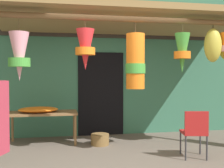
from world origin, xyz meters
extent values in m
plane|color=#60564C|center=(0.00, 0.00, 0.00)|extent=(30.00, 30.00, 0.00)
cube|color=#387056|center=(0.00, 2.27, 1.99)|extent=(12.32, 0.25, 3.98)
cube|color=#2D2823|center=(0.00, 2.12, 2.47)|extent=(11.09, 0.04, 0.24)
cube|color=black|center=(-0.09, 2.13, 1.00)|extent=(1.10, 0.03, 2.00)
cylinder|color=brown|center=(-2.08, 2.24, 1.22)|extent=(0.09, 0.09, 2.44)
cylinder|color=brown|center=(2.51, 2.24, 1.22)|extent=(0.09, 0.09, 2.44)
cylinder|color=brown|center=(0.22, 0.34, 2.44)|extent=(4.79, 0.10, 0.10)
cylinder|color=brown|center=(0.22, 2.24, 2.59)|extent=(4.79, 0.10, 0.10)
cube|color=olive|center=(0.22, 1.29, 2.56)|extent=(5.09, 2.40, 0.30)
cylinder|color=brown|center=(-1.70, 0.40, 2.28)|extent=(0.01, 0.01, 0.22)
cone|color=pink|center=(-1.70, 0.40, 1.76)|extent=(0.33, 0.33, 0.81)
cylinder|color=green|center=(-1.70, 0.40, 1.67)|extent=(0.36, 0.36, 0.15)
cylinder|color=brown|center=(-0.61, 0.36, 2.32)|extent=(0.01, 0.01, 0.14)
cone|color=red|center=(-0.61, 0.36, 1.89)|extent=(0.32, 0.32, 0.70)
cylinder|color=orange|center=(-0.61, 0.36, 1.86)|extent=(0.34, 0.34, 0.13)
cylinder|color=brown|center=(0.29, 0.37, 2.29)|extent=(0.01, 0.01, 0.19)
cylinder|color=orange|center=(0.29, 0.37, 1.70)|extent=(0.33, 0.33, 0.99)
cylinder|color=green|center=(0.29, 0.37, 1.57)|extent=(0.36, 0.36, 0.18)
cylinder|color=brown|center=(1.17, 0.34, 2.30)|extent=(0.01, 0.01, 0.17)
cone|color=green|center=(1.17, 0.34, 1.86)|extent=(0.28, 0.28, 0.73)
cylinder|color=orange|center=(1.17, 0.34, 1.82)|extent=(0.30, 0.30, 0.13)
cylinder|color=#4C3D23|center=(1.80, 0.37, 2.36)|extent=(0.02, 0.02, 0.06)
ellipsoid|color=gold|center=(1.80, 0.37, 2.02)|extent=(0.33, 0.28, 0.63)
cube|color=brown|center=(-1.41, 1.54, 0.65)|extent=(1.44, 0.70, 0.04)
cylinder|color=brown|center=(-2.08, 1.24, 0.31)|extent=(0.05, 0.05, 0.63)
cylinder|color=brown|center=(-0.74, 1.24, 0.31)|extent=(0.05, 0.05, 0.63)
cylinder|color=brown|center=(-2.08, 1.84, 0.31)|extent=(0.05, 0.05, 0.63)
cylinder|color=brown|center=(-0.74, 1.84, 0.31)|extent=(0.05, 0.05, 0.63)
ellipsoid|color=orange|center=(-1.51, 1.55, 0.72)|extent=(0.82, 0.58, 0.11)
ellipsoid|color=green|center=(-1.38, 1.49, 0.73)|extent=(0.37, 0.29, 0.08)
cube|color=#AD1E1E|center=(1.27, 0.08, 0.44)|extent=(0.47, 0.47, 0.04)
cube|color=#AD1E1E|center=(1.24, -0.10, 0.64)|extent=(0.40, 0.11, 0.40)
cylinder|color=#333338|center=(1.48, 0.22, 0.22)|extent=(0.03, 0.03, 0.44)
cylinder|color=#333338|center=(1.13, 0.29, 0.22)|extent=(0.03, 0.03, 0.44)
cylinder|color=#333338|center=(1.41, -0.13, 0.22)|extent=(0.03, 0.03, 0.44)
cylinder|color=#333338|center=(1.06, -0.06, 0.22)|extent=(0.03, 0.03, 0.44)
cylinder|color=brown|center=(-0.24, 1.22, 0.11)|extent=(0.38, 0.38, 0.22)
cylinder|color=#B23347|center=(-1.52, -1.82, 1.14)|extent=(0.08, 0.08, 0.54)
camera|label=1|loc=(-0.99, -4.30, 1.45)|focal=43.15mm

